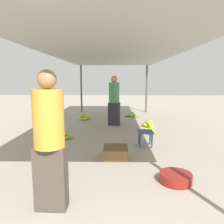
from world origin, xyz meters
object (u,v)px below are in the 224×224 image
(stool, at_px, (145,134))
(banana_pile_right_1, at_px, (149,130))
(banana_pile_left_0, at_px, (64,136))
(banana_pile_right_0, at_px, (132,115))
(basin_black, at_px, (176,178))
(crate_near, at_px, (116,152))
(banana_pile_left_1, at_px, (85,118))
(shopper_walking_mid, at_px, (114,100))
(vendor_foreground, at_px, (49,139))
(banana_pile_right_2, at_px, (148,124))

(stool, distance_m, banana_pile_right_1, 1.25)
(banana_pile_left_0, distance_m, banana_pile_right_0, 4.07)
(basin_black, relative_size, crate_near, 1.04)
(banana_pile_left_0, distance_m, banana_pile_left_1, 2.78)
(basin_black, xyz_separation_m, banana_pile_left_1, (-2.14, 5.22, 0.01))
(shopper_walking_mid, bearing_deg, banana_pile_right_1, -48.40)
(vendor_foreground, height_order, shopper_walking_mid, shopper_walking_mid)
(stool, height_order, basin_black, stool)
(stool, relative_size, banana_pile_right_1, 0.84)
(stool, xyz_separation_m, banana_pile_right_2, (0.38, 2.14, -0.21))
(banana_pile_left_0, distance_m, banana_pile_right_2, 2.90)
(banana_pile_left_1, relative_size, shopper_walking_mid, 0.28)
(banana_pile_right_2, relative_size, crate_near, 1.02)
(stool, height_order, crate_near, stool)
(basin_black, bearing_deg, crate_near, 131.88)
(vendor_foreground, distance_m, shopper_walking_mid, 4.97)
(basin_black, distance_m, banana_pile_left_1, 5.64)
(banana_pile_right_2, bearing_deg, vendor_foreground, -111.62)
(stool, relative_size, shopper_walking_mid, 0.22)
(banana_pile_right_0, relative_size, shopper_walking_mid, 0.35)
(banana_pile_right_2, bearing_deg, basin_black, -92.25)
(stool, bearing_deg, crate_near, -130.83)
(banana_pile_right_2, bearing_deg, stool, -100.00)
(basin_black, bearing_deg, vendor_foreground, -157.51)
(banana_pile_left_1, bearing_deg, basin_black, -67.68)
(stool, height_order, banana_pile_right_1, stool)
(vendor_foreground, relative_size, crate_near, 3.51)
(banana_pile_left_1, bearing_deg, banana_pile_right_0, 21.34)
(banana_pile_right_0, distance_m, shopper_walking_mid, 2.06)
(banana_pile_left_0, height_order, banana_pile_right_1, banana_pile_right_1)
(vendor_foreground, relative_size, basin_black, 3.38)
(crate_near, bearing_deg, banana_pile_left_0, 134.08)
(banana_pile_left_0, relative_size, crate_near, 0.93)
(vendor_foreground, xyz_separation_m, banana_pile_right_0, (1.46, 6.67, -0.81))
(vendor_foreground, relative_size, shopper_walking_mid, 1.00)
(banana_pile_right_2, height_order, shopper_walking_mid, shopper_walking_mid)
(basin_black, distance_m, shopper_walking_mid, 4.40)
(banana_pile_left_0, bearing_deg, vendor_foreground, -79.39)
(vendor_foreground, height_order, banana_pile_right_0, vendor_foreground)
(banana_pile_right_0, height_order, banana_pile_right_1, banana_pile_right_1)
(banana_pile_right_1, bearing_deg, crate_near, -115.82)
(banana_pile_right_2, bearing_deg, banana_pile_left_0, -147.81)
(banana_pile_left_0, xyz_separation_m, banana_pile_right_0, (2.05, 3.52, -0.01))
(banana_pile_right_1, bearing_deg, banana_pile_right_2, 83.72)
(banana_pile_right_0, distance_m, banana_pile_right_2, 2.01)
(vendor_foreground, relative_size, banana_pile_right_0, 2.87)
(basin_black, xyz_separation_m, shopper_walking_mid, (-0.98, 4.21, 0.80))
(vendor_foreground, distance_m, crate_near, 2.05)
(banana_pile_left_1, height_order, shopper_walking_mid, shopper_walking_mid)
(vendor_foreground, bearing_deg, banana_pile_right_2, 68.38)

